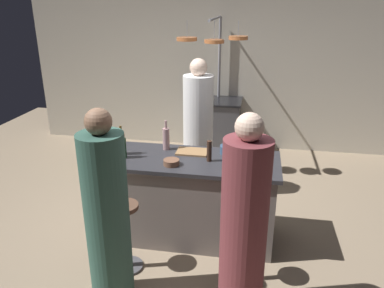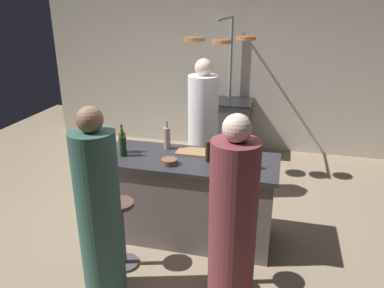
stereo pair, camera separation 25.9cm
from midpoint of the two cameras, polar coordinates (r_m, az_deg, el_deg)
The scene contains 21 objects.
ground_plane at distance 4.19m, azimuth -2.19°, elevation -13.65°, with size 9.00×9.00×0.00m, color gray.
back_wall at distance 6.35m, azimuth 3.11°, elevation 11.13°, with size 6.40×0.16×2.60m, color beige.
kitchen_island at distance 3.95m, azimuth -2.28°, elevation -8.24°, with size 1.80×0.72×0.90m.
stove_range at distance 6.17m, azimuth 2.50°, elevation 2.68°, with size 0.80×0.64×0.89m.
chef at distance 4.70m, azimuth -0.65°, elevation 1.48°, with size 0.37×0.37×1.75m.
bar_stool_right at distance 3.40m, azimuth 5.18°, elevation -15.17°, with size 0.28×0.28×0.68m.
guest_right at distance 2.89m, azimuth 5.27°, elevation -12.70°, with size 0.36×0.36×1.68m.
bar_stool_left at distance 3.61m, azimuth -12.09°, elevation -13.21°, with size 0.28×0.28×0.68m.
guest_left at distance 3.11m, azimuth -15.15°, elevation -10.83°, with size 0.35×0.35×1.67m.
overhead_pot_rack at distance 5.36m, azimuth 2.03°, elevation 13.76°, with size 0.91×1.38×2.17m.
potted_plant at distance 5.76m, azimuth -16.26°, elevation -1.14°, with size 0.36×0.36×0.52m.
cutting_board at distance 3.90m, azimuth -1.93°, elevation -1.20°, with size 0.32×0.22×0.02m, color #997047.
pepper_mill at distance 3.65m, azimuth 0.62°, elevation -1.11°, with size 0.05×0.05×0.21m, color #382319.
wine_bottle_rose at distance 3.96m, azimuth -5.82°, elevation 0.85°, with size 0.07×0.07×0.32m.
wine_bottle_amber at distance 3.91m, azimuth -12.54°, elevation 0.07°, with size 0.07×0.07×0.30m.
wine_bottle_red at distance 3.82m, azimuth -12.40°, elevation -0.53°, with size 0.07×0.07×0.29m.
wine_glass_by_chef at distance 3.39m, azimuth 5.58°, elevation -3.03°, with size 0.07×0.07×0.15m.
wine_glass_near_right_guest at distance 3.81m, azimuth -14.74°, elevation -0.87°, with size 0.07×0.07×0.15m.
wine_glass_near_left_guest at distance 3.56m, azimuth 7.90°, elevation -1.91°, with size 0.07×0.07×0.15m.
mixing_bowl_wooden at distance 3.61m, azimuth -5.20°, elevation -2.81°, with size 0.15×0.15×0.06m, color brown.
mixing_bowl_blue at distance 3.87m, azimuth 3.73°, elevation -0.88°, with size 0.19×0.19×0.08m, color #334C6B.
Camera 1 is at (0.62, -3.40, 2.37)m, focal length 35.09 mm.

